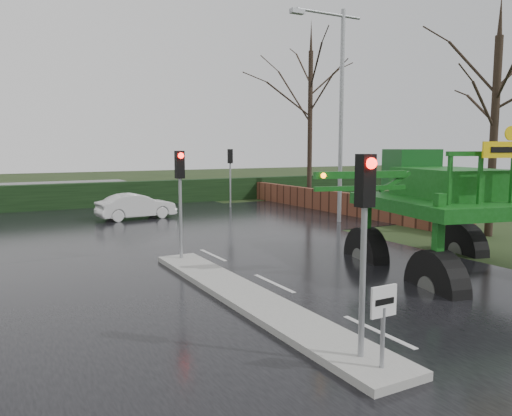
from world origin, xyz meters
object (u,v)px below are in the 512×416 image
crop_sprayer (434,193)px  traffic_signal_near (365,212)px  traffic_signal_far (230,165)px  traffic_signal_mid (180,181)px  white_sedan (137,219)px  keep_left_sign (383,313)px  street_light_right (336,97)px

crop_sprayer → traffic_signal_near: bearing=-136.6°
traffic_signal_near → traffic_signal_far: 22.42m
traffic_signal_mid → white_sedan: traffic_signal_mid is taller
traffic_signal_far → white_sedan: size_ratio=0.90×
keep_left_sign → crop_sprayer: crop_sprayer is taller
traffic_signal_far → white_sedan: (-6.37, -2.19, -2.59)m
traffic_signal_mid → white_sedan: size_ratio=0.90×
keep_left_sign → white_sedan: (1.43, 19.32, -1.06)m
traffic_signal_near → crop_sprayer: bearing=30.5°
white_sedan → traffic_signal_near: bearing=170.0°
traffic_signal_mid → white_sedan: (1.43, 10.32, -2.59)m
traffic_signal_far → crop_sprayer: crop_sprayer is taller
keep_left_sign → traffic_signal_mid: size_ratio=0.38×
traffic_signal_near → white_sedan: 19.06m
white_sedan → traffic_signal_mid: bearing=166.4°
traffic_signal_mid → crop_sprayer: size_ratio=0.39×
traffic_signal_far → street_light_right: 8.86m
keep_left_sign → crop_sprayer: bearing=34.7°
keep_left_sign → traffic_signal_far: bearing=70.1°
traffic_signal_mid → crop_sprayer: bearing=-50.3°
traffic_signal_mid → keep_left_sign: bearing=-90.0°
keep_left_sign → white_sedan: size_ratio=0.35×
keep_left_sign → street_light_right: (9.49, 13.50, 4.93)m
street_light_right → crop_sprayer: (-4.76, -10.22, -3.53)m
street_light_right → crop_sprayer: bearing=-115.0°
crop_sprayer → white_sedan: size_ratio=2.33×
traffic_signal_mid → traffic_signal_far: 14.75m
keep_left_sign → traffic_signal_near: traffic_signal_near is taller
traffic_signal_mid → street_light_right: size_ratio=0.35×
crop_sprayer → keep_left_sign: bearing=-132.4°
traffic_signal_far → white_sedan: 7.22m
crop_sprayer → white_sedan: (-3.31, 16.03, -2.46)m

